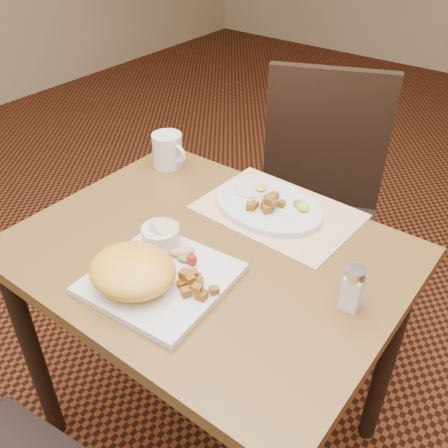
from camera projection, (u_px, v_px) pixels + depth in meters
ground at (212, 430)px, 1.62m from camera, size 8.00×8.00×0.00m
table at (208, 283)px, 1.25m from camera, size 0.90×0.70×0.75m
chair_far at (317, 200)px, 1.74m from camera, size 0.55×0.56×0.97m
placemat at (278, 211)px, 1.31m from camera, size 0.41×0.30×0.00m
plate_square at (161, 279)px, 1.09m from camera, size 0.30×0.30×0.02m
plate_oval at (268, 206)px, 1.31m from camera, size 0.32×0.25×0.02m
hollandaise_mound at (132, 270)px, 1.05m from camera, size 0.19×0.17×0.07m
ramekin at (161, 236)px, 1.16m from camera, size 0.09×0.09×0.05m
garnish_sq at (185, 255)px, 1.13m from camera, size 0.08×0.06×0.03m
fried_egg at (253, 188)px, 1.36m from camera, size 0.10×0.10×0.02m
garnish_ov at (301, 206)px, 1.29m from camera, size 0.06×0.05×0.02m
salt_shaker at (353, 288)px, 1.00m from camera, size 0.04×0.04×0.10m
coffee_mug at (168, 150)px, 1.49m from camera, size 0.12×0.09×0.10m
home_fries_sq at (194, 283)px, 1.04m from camera, size 0.09×0.07×0.03m
home_fries_ov at (267, 203)px, 1.29m from camera, size 0.08×0.10×0.04m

